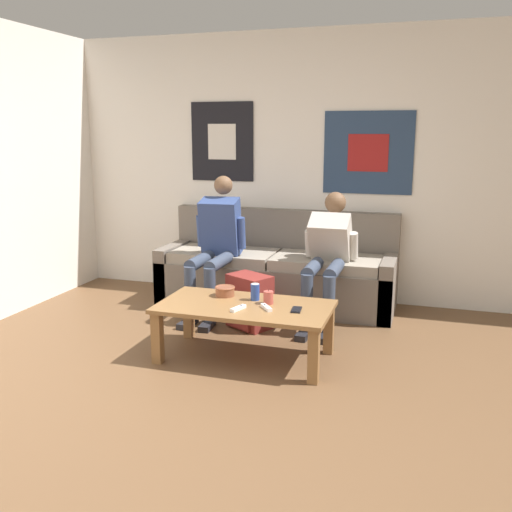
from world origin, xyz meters
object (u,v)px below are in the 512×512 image
object	(u,v)px
pillar_candle	(268,298)
game_controller_near_right	(266,308)
backpack	(249,303)
ceramic_bowl	(225,291)
game_controller_near_left	(238,308)
person_seated_teen	(328,252)
drink_can_blue	(255,292)
cell_phone	(296,310)
coffee_table	(245,313)
couch	(277,273)
person_seated_adult	(216,241)

from	to	relation	value
pillar_candle	game_controller_near_right	bearing A→B (deg)	-79.88
backpack	ceramic_bowl	xyz separation A→B (m)	(-0.04, -0.47, 0.23)
pillar_candle	game_controller_near_left	world-z (taller)	pillar_candle
ceramic_bowl	pillar_candle	world-z (taller)	pillar_candle
person_seated_teen	drink_can_blue	bearing A→B (deg)	-113.18
cell_phone	backpack	bearing A→B (deg)	130.77
drink_can_blue	game_controller_near_right	distance (m)	0.24
person_seated_teen	pillar_candle	world-z (taller)	person_seated_teen
person_seated_teen	coffee_table	bearing A→B (deg)	-112.05
coffee_table	pillar_candle	size ratio (longest dim) A/B	11.81
game_controller_near_left	backpack	bearing A→B (deg)	102.90
couch	person_seated_teen	world-z (taller)	person_seated_teen
person_seated_adult	pillar_candle	xyz separation A→B (m)	(0.75, -0.88, -0.21)
backpack	person_seated_teen	bearing A→B (deg)	32.29
person_seated_teen	backpack	bearing A→B (deg)	-147.71
drink_can_blue	game_controller_near_right	world-z (taller)	drink_can_blue
ceramic_bowl	game_controller_near_right	size ratio (longest dim) A/B	1.13
game_controller_near_left	cell_phone	world-z (taller)	game_controller_near_left
pillar_candle	game_controller_near_left	size ratio (longest dim) A/B	0.71
person_seated_adult	game_controller_near_left	world-z (taller)	person_seated_adult
pillar_candle	cell_phone	bearing A→B (deg)	-21.77
coffee_table	person_seated_teen	xyz separation A→B (m)	(0.41, 1.01, 0.27)
ceramic_bowl	cell_phone	xyz separation A→B (m)	(0.60, -0.19, -0.04)
person_seated_adult	ceramic_bowl	bearing A→B (deg)	-64.34
coffee_table	ceramic_bowl	world-z (taller)	ceramic_bowl
game_controller_near_left	game_controller_near_right	distance (m)	0.20
couch	pillar_candle	distance (m)	1.33
couch	ceramic_bowl	xyz separation A→B (m)	(-0.08, -1.19, 0.15)
backpack	ceramic_bowl	world-z (taller)	ceramic_bowl
pillar_candle	person_seated_teen	bearing A→B (deg)	74.71
backpack	ceramic_bowl	distance (m)	0.52
person_seated_adult	cell_phone	distance (m)	1.40
person_seated_teen	cell_phone	world-z (taller)	person_seated_teen
drink_can_blue	cell_phone	xyz separation A→B (m)	(0.35, -0.15, -0.06)
coffee_table	drink_can_blue	world-z (taller)	drink_can_blue
person_seated_adult	cell_phone	xyz separation A→B (m)	(0.98, -0.97, -0.25)
game_controller_near_right	cell_phone	xyz separation A→B (m)	(0.21, 0.04, -0.01)
couch	person_seated_adult	xyz separation A→B (m)	(-0.46, -0.40, 0.36)
person_seated_teen	game_controller_near_right	distance (m)	1.11
game_controller_near_left	drink_can_blue	bearing A→B (deg)	81.44
couch	pillar_candle	bearing A→B (deg)	-77.24
coffee_table	person_seated_adult	bearing A→B (deg)	121.81
couch	person_seated_teen	size ratio (longest dim) A/B	2.02
person_seated_adult	ceramic_bowl	xyz separation A→B (m)	(0.38, -0.79, -0.21)
game_controller_near_right	cell_phone	distance (m)	0.21
person_seated_adult	game_controller_near_right	world-z (taller)	person_seated_adult
cell_phone	pillar_candle	bearing A→B (deg)	158.23
backpack	cell_phone	world-z (taller)	backpack
couch	drink_can_blue	xyz separation A→B (m)	(0.17, -1.23, 0.17)
ceramic_bowl	game_controller_near_left	size ratio (longest dim) A/B	1.03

